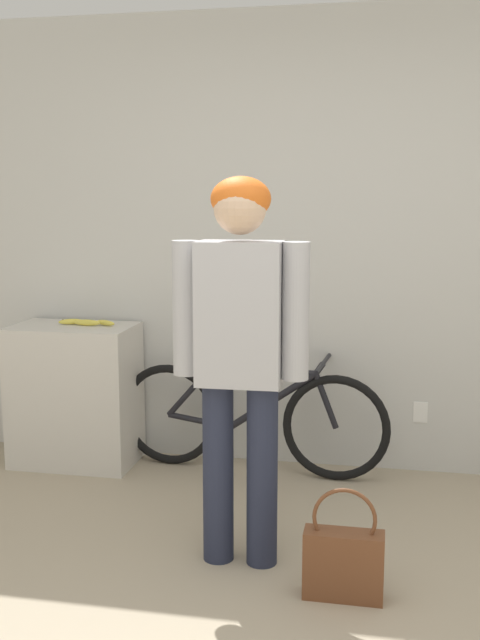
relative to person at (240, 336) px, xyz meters
The scene contains 6 objects.
wall_back 1.35m from the person, 78.77° to the left, with size 8.00×0.07×2.60m.
side_shelf 1.68m from the person, 139.39° to the left, with size 0.71×0.44×0.83m.
person is the anchor object (origin of this frame).
bicycle 1.27m from the person, 98.15° to the left, with size 1.59×0.46×0.67m.
banana 1.54m from the person, 136.84° to the left, with size 0.36×0.09×0.04m.
handbag 0.99m from the person, 26.16° to the right, with size 0.31×0.11×0.46m.
Camera 1 is at (0.33, -2.04, 1.57)m, focal length 42.00 mm.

